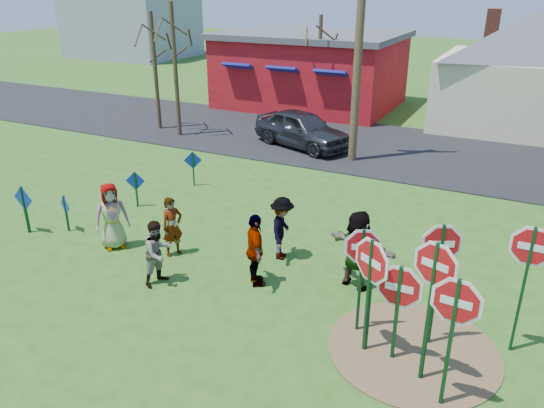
{
  "coord_description": "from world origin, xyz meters",
  "views": [
    {
      "loc": [
        5.73,
        -9.45,
        6.42
      ],
      "look_at": [
        0.28,
        1.53,
        1.24
      ],
      "focal_mm": 35.0,
      "sensor_mm": 36.0,
      "label": 1
    }
  ],
  "objects_px": {
    "suv": "(302,129)",
    "utility_pole": "(360,21)",
    "person_b": "(172,227)",
    "person_a": "(112,216)",
    "stop_sign_a": "(371,271)",
    "stop_sign_b": "(440,255)",
    "stop_sign_c": "(433,281)",
    "stop_sign_d": "(529,259)"
  },
  "relations": [
    {
      "from": "suv",
      "to": "utility_pole",
      "type": "distance_m",
      "value": 5.04
    },
    {
      "from": "suv",
      "to": "person_b",
      "type": "bearing_deg",
      "value": -154.99
    },
    {
      "from": "person_a",
      "to": "suv",
      "type": "xyz_separation_m",
      "value": [
        0.78,
        10.43,
        -0.1
      ]
    },
    {
      "from": "stop_sign_a",
      "to": "stop_sign_b",
      "type": "height_order",
      "value": "stop_sign_b"
    },
    {
      "from": "stop_sign_a",
      "to": "stop_sign_b",
      "type": "bearing_deg",
      "value": 67.15
    },
    {
      "from": "stop_sign_c",
      "to": "suv",
      "type": "xyz_separation_m",
      "value": [
        -7.43,
        11.91,
        -1.18
      ]
    },
    {
      "from": "stop_sign_a",
      "to": "stop_sign_c",
      "type": "height_order",
      "value": "stop_sign_c"
    },
    {
      "from": "stop_sign_c",
      "to": "utility_pole",
      "type": "height_order",
      "value": "utility_pole"
    },
    {
      "from": "stop_sign_a",
      "to": "stop_sign_c",
      "type": "xyz_separation_m",
      "value": [
        1.11,
        -0.32,
        0.27
      ]
    },
    {
      "from": "stop_sign_a",
      "to": "suv",
      "type": "relative_size",
      "value": 0.57
    },
    {
      "from": "stop_sign_b",
      "to": "person_b",
      "type": "relative_size",
      "value": 1.72
    },
    {
      "from": "stop_sign_c",
      "to": "utility_pole",
      "type": "distance_m",
      "value": 12.58
    },
    {
      "from": "person_b",
      "to": "suv",
      "type": "distance_m",
      "value": 10.1
    },
    {
      "from": "person_a",
      "to": "person_b",
      "type": "distance_m",
      "value": 1.66
    },
    {
      "from": "suv",
      "to": "utility_pole",
      "type": "xyz_separation_m",
      "value": [
        2.45,
        -0.79,
        4.34
      ]
    },
    {
      "from": "utility_pole",
      "to": "person_a",
      "type": "bearing_deg",
      "value": -108.5
    },
    {
      "from": "stop_sign_c",
      "to": "utility_pole",
      "type": "relative_size",
      "value": 0.29
    },
    {
      "from": "stop_sign_b",
      "to": "stop_sign_c",
      "type": "height_order",
      "value": "stop_sign_c"
    },
    {
      "from": "stop_sign_d",
      "to": "person_a",
      "type": "relative_size",
      "value": 1.53
    },
    {
      "from": "stop_sign_a",
      "to": "stop_sign_d",
      "type": "bearing_deg",
      "value": 58.44
    },
    {
      "from": "utility_pole",
      "to": "suv",
      "type": "bearing_deg",
      "value": 162.22
    },
    {
      "from": "stop_sign_c",
      "to": "utility_pole",
      "type": "xyz_separation_m",
      "value": [
        -4.98,
        11.12,
        3.15
      ]
    },
    {
      "from": "person_a",
      "to": "stop_sign_a",
      "type": "bearing_deg",
      "value": -61.84
    },
    {
      "from": "stop_sign_b",
      "to": "stop_sign_d",
      "type": "relative_size",
      "value": 0.98
    },
    {
      "from": "stop_sign_b",
      "to": "utility_pole",
      "type": "xyz_separation_m",
      "value": [
        -4.9,
        10.07,
        3.2
      ]
    },
    {
      "from": "person_a",
      "to": "utility_pole",
      "type": "xyz_separation_m",
      "value": [
        3.23,
        9.65,
        4.24
      ]
    },
    {
      "from": "stop_sign_c",
      "to": "person_a",
      "type": "relative_size",
      "value": 1.59
    },
    {
      "from": "person_a",
      "to": "stop_sign_b",
      "type": "bearing_deg",
      "value": -55.56
    },
    {
      "from": "stop_sign_c",
      "to": "person_a",
      "type": "bearing_deg",
      "value": -171.58
    },
    {
      "from": "stop_sign_b",
      "to": "person_a",
      "type": "relative_size",
      "value": 1.5
    },
    {
      "from": "stop_sign_c",
      "to": "suv",
      "type": "height_order",
      "value": "stop_sign_c"
    },
    {
      "from": "stop_sign_d",
      "to": "suv",
      "type": "bearing_deg",
      "value": 132.32
    },
    {
      "from": "stop_sign_a",
      "to": "person_b",
      "type": "relative_size",
      "value": 1.61
    },
    {
      "from": "stop_sign_b",
      "to": "person_b",
      "type": "distance_m",
      "value": 6.66
    },
    {
      "from": "stop_sign_b",
      "to": "person_a",
      "type": "height_order",
      "value": "stop_sign_b"
    },
    {
      "from": "stop_sign_d",
      "to": "utility_pole",
      "type": "bearing_deg",
      "value": 125.51
    },
    {
      "from": "stop_sign_c",
      "to": "stop_sign_b",
      "type": "bearing_deg",
      "value": 112.82
    },
    {
      "from": "stop_sign_a",
      "to": "person_a",
      "type": "height_order",
      "value": "stop_sign_a"
    },
    {
      "from": "stop_sign_c",
      "to": "stop_sign_d",
      "type": "distance_m",
      "value": 2.06
    },
    {
      "from": "stop_sign_d",
      "to": "person_b",
      "type": "relative_size",
      "value": 1.75
    },
    {
      "from": "stop_sign_b",
      "to": "stop_sign_c",
      "type": "xyz_separation_m",
      "value": [
        0.08,
        -1.06,
        0.05
      ]
    },
    {
      "from": "person_a",
      "to": "suv",
      "type": "height_order",
      "value": "person_a"
    }
  ]
}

